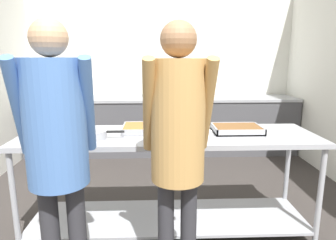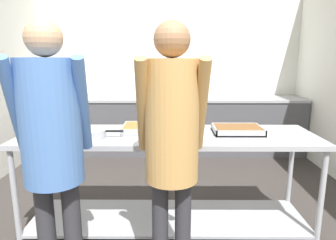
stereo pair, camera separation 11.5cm
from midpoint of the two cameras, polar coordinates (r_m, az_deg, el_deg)
wall_rear at (r=5.08m, az=0.70°, el=9.64°), size 4.41×0.06×2.65m
back_counter at (r=4.83m, az=0.70°, el=-0.96°), size 4.25×0.65×0.90m
serving_counter at (r=2.62m, az=1.26°, el=-8.79°), size 2.49×0.70×0.90m
sauce_pan at (r=2.48m, az=-13.02°, el=-2.49°), size 0.37×0.23×0.06m
serving_tray_vegetables at (r=2.63m, az=-2.20°, el=-1.59°), size 0.47×0.33×0.05m
plate_stack at (r=2.46m, az=6.80°, el=-2.67°), size 0.24×0.24×0.05m
serving_tray_roast at (r=2.65m, az=14.30°, el=-1.84°), size 0.41×0.31×0.05m
guest_serving_left at (r=1.87m, az=-19.64°, el=-2.83°), size 0.50×0.41×1.74m
guest_serving_right at (r=1.79m, az=2.56°, el=-2.58°), size 0.43×0.34×1.74m
water_bottle at (r=4.84m, az=-2.43°, el=6.16°), size 0.08×0.08×0.31m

